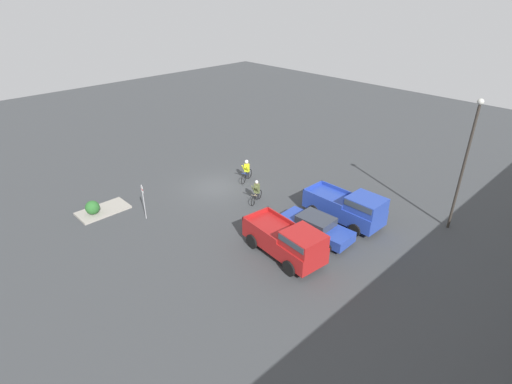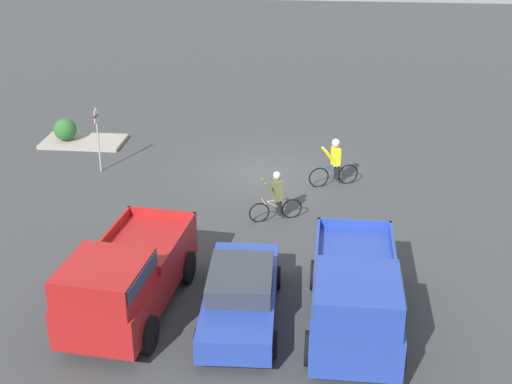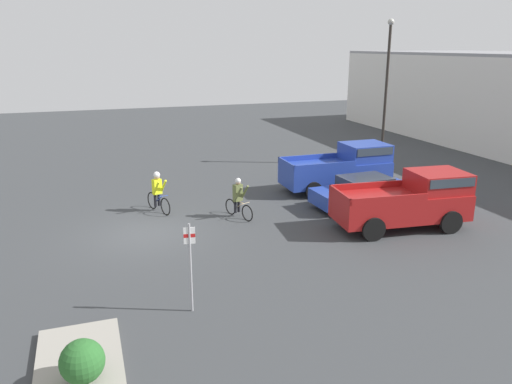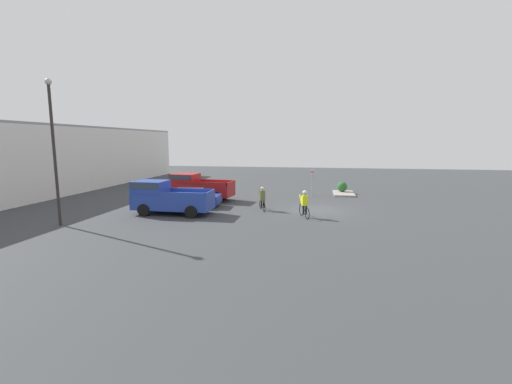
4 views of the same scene
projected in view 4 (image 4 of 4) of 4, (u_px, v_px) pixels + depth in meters
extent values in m
plane|color=#383A3D|center=(317.00, 210.00, 24.39)|extent=(80.00, 80.00, 0.00)
cube|color=#233D9E|center=(173.00, 201.00, 22.95)|extent=(2.06, 5.27, 1.02)
cube|color=#233D9E|center=(151.00, 187.00, 23.09)|extent=(1.87, 2.12, 0.84)
cube|color=#333D47|center=(151.00, 184.00, 23.06)|extent=(1.93, 1.95, 0.37)
cube|color=#233D9E|center=(182.00, 194.00, 21.73)|extent=(0.10, 3.16, 0.25)
cube|color=#233D9E|center=(193.00, 190.00, 23.61)|extent=(0.10, 3.16, 0.25)
cube|color=#233D9E|center=(210.00, 193.00, 22.40)|extent=(2.02, 0.09, 0.25)
cylinder|color=black|center=(144.00, 210.00, 22.32)|extent=(0.23, 0.81, 0.81)
cylinder|color=black|center=(158.00, 205.00, 24.29)|extent=(0.23, 0.81, 0.81)
cylinder|color=black|center=(191.00, 212.00, 21.75)|extent=(0.23, 0.81, 0.81)
cylinder|color=black|center=(202.00, 206.00, 23.71)|extent=(0.23, 0.81, 0.81)
cube|color=#233D9E|center=(189.00, 199.00, 25.71)|extent=(1.95, 4.73, 0.62)
cube|color=#2D333D|center=(189.00, 192.00, 25.63)|extent=(1.66, 2.16, 0.48)
cylinder|color=black|center=(166.00, 204.00, 25.09)|extent=(0.21, 0.62, 0.61)
cylinder|color=black|center=(174.00, 200.00, 26.79)|extent=(0.21, 0.62, 0.61)
cylinder|color=black|center=(205.00, 205.00, 24.72)|extent=(0.21, 0.62, 0.61)
cylinder|color=black|center=(211.00, 201.00, 26.42)|extent=(0.21, 0.62, 0.61)
cube|color=maroon|center=(202.00, 189.00, 28.38)|extent=(2.49, 5.30, 1.00)
cube|color=maroon|center=(185.00, 178.00, 28.65)|extent=(2.03, 2.22, 0.78)
cube|color=#333D47|center=(185.00, 176.00, 28.63)|extent=(2.07, 2.06, 0.34)
cube|color=maroon|center=(209.00, 184.00, 27.10)|extent=(0.38, 3.07, 0.25)
cube|color=maroon|center=(218.00, 181.00, 28.93)|extent=(0.38, 3.07, 0.25)
cube|color=maroon|center=(231.00, 183.00, 27.62)|extent=(2.00, 0.27, 0.25)
cylinder|color=black|center=(179.00, 196.00, 27.91)|extent=(0.31, 0.91, 0.89)
cylinder|color=black|center=(190.00, 192.00, 29.82)|extent=(0.31, 0.91, 0.89)
cylinder|color=black|center=(216.00, 198.00, 27.07)|extent=(0.31, 0.91, 0.89)
cylinder|color=black|center=(225.00, 194.00, 28.98)|extent=(0.31, 0.91, 0.89)
torus|color=black|center=(261.00, 204.00, 24.91)|extent=(0.66, 0.30, 0.69)
torus|color=black|center=(264.00, 207.00, 23.84)|extent=(0.66, 0.30, 0.69)
cylinder|color=tan|center=(262.00, 203.00, 24.35)|extent=(0.54, 0.24, 0.37)
cylinder|color=tan|center=(262.00, 201.00, 24.32)|extent=(0.58, 0.26, 0.04)
cylinder|color=tan|center=(263.00, 204.00, 24.17)|extent=(0.05, 0.05, 0.34)
cylinder|color=tan|center=(261.00, 199.00, 24.72)|extent=(0.19, 0.44, 0.02)
cylinder|color=black|center=(261.00, 204.00, 24.23)|extent=(0.16, 0.16, 0.51)
cylinder|color=black|center=(264.00, 204.00, 24.27)|extent=(0.16, 0.16, 0.51)
cube|color=#5B6638|center=(262.00, 196.00, 24.22)|extent=(0.36, 0.42, 0.70)
cylinder|color=#5B6638|center=(259.00, 195.00, 24.40)|extent=(0.54, 0.28, 0.75)
cylinder|color=#5B6638|center=(264.00, 195.00, 24.46)|extent=(0.54, 0.28, 0.75)
sphere|color=tan|center=(262.00, 189.00, 24.18)|extent=(0.21, 0.21, 0.21)
sphere|color=silver|center=(262.00, 188.00, 24.17)|extent=(0.23, 0.23, 0.23)
torus|color=black|center=(301.00, 210.00, 22.61)|extent=(0.72, 0.33, 0.76)
torus|color=black|center=(307.00, 214.00, 21.52)|extent=(0.72, 0.33, 0.76)
cylinder|color=#233D9E|center=(304.00, 209.00, 22.04)|extent=(0.55, 0.25, 0.40)
cylinder|color=#233D9E|center=(304.00, 206.00, 22.00)|extent=(0.59, 0.26, 0.04)
cylinder|color=#233D9E|center=(305.00, 210.00, 21.85)|extent=(0.05, 0.05, 0.37)
cylinder|color=#233D9E|center=(302.00, 204.00, 22.41)|extent=(0.19, 0.44, 0.02)
cylinder|color=black|center=(303.00, 210.00, 21.92)|extent=(0.16, 0.16, 0.56)
cylinder|color=black|center=(306.00, 210.00, 21.95)|extent=(0.16, 0.16, 0.56)
cube|color=yellow|center=(305.00, 201.00, 21.90)|extent=(0.36, 0.42, 0.65)
cylinder|color=yellow|center=(301.00, 200.00, 22.08)|extent=(0.54, 0.29, 0.70)
cylinder|color=yellow|center=(306.00, 200.00, 22.15)|extent=(0.54, 0.29, 0.70)
sphere|color=tan|center=(305.00, 194.00, 21.86)|extent=(0.26, 0.26, 0.26)
sphere|color=silver|center=(305.00, 193.00, 21.85)|extent=(0.28, 0.28, 0.28)
cylinder|color=#9E9EA3|center=(312.00, 182.00, 30.35)|extent=(0.06, 0.06, 2.49)
cube|color=white|center=(312.00, 172.00, 30.22)|extent=(0.06, 0.30, 0.45)
cube|color=red|center=(312.00, 172.00, 30.22)|extent=(0.06, 0.30, 0.10)
cylinder|color=#2D2823|center=(55.00, 157.00, 19.38)|extent=(0.16, 0.16, 7.98)
sphere|color=#B2B2A8|center=(48.00, 82.00, 18.78)|extent=(0.36, 0.36, 0.36)
cube|color=gray|center=(344.00, 193.00, 31.64)|extent=(3.32, 1.86, 0.15)
sphere|color=#286028|center=(342.00, 187.00, 32.25)|extent=(0.93, 0.93, 0.93)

